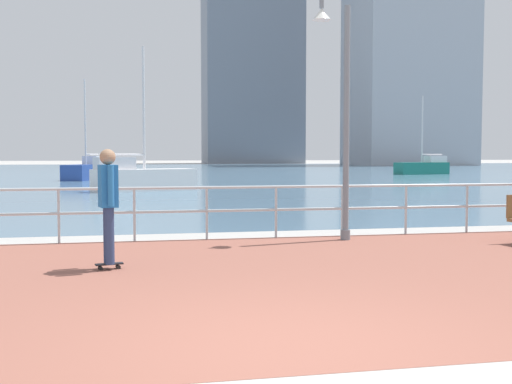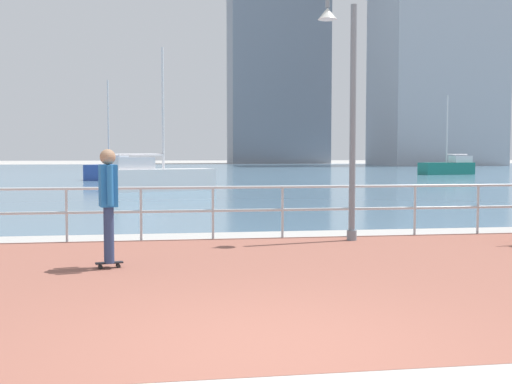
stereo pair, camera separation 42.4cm
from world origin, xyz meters
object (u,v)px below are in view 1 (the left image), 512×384
at_px(skateboarder, 108,197).
at_px(sailboat_navy, 141,177).
at_px(sailboat_red, 423,167).
at_px(sailboat_yellow, 87,170).
at_px(lamppost, 339,94).

bearing_deg(skateboarder, sailboat_navy, 88.15).
relative_size(skateboarder, sailboat_navy, 0.27).
distance_m(sailboat_navy, sailboat_red, 29.69).
bearing_deg(sailboat_yellow, lamppost, -76.98).
distance_m(sailboat_navy, sailboat_yellow, 13.63).
height_order(skateboarder, sailboat_red, sailboat_red).
height_order(lamppost, sailboat_yellow, sailboat_yellow).
height_order(skateboarder, sailboat_yellow, sailboat_yellow).
distance_m(lamppost, skateboarder, 5.14).
relative_size(sailboat_yellow, sailboat_red, 1.01).
relative_size(lamppost, sailboat_yellow, 0.79).
bearing_deg(skateboarder, sailboat_red, 58.10).
bearing_deg(sailboat_navy, sailboat_yellow, 104.21).
bearing_deg(sailboat_navy, lamppost, -77.91).
xyz_separation_m(lamppost, sailboat_red, (19.39, 35.72, -2.22)).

